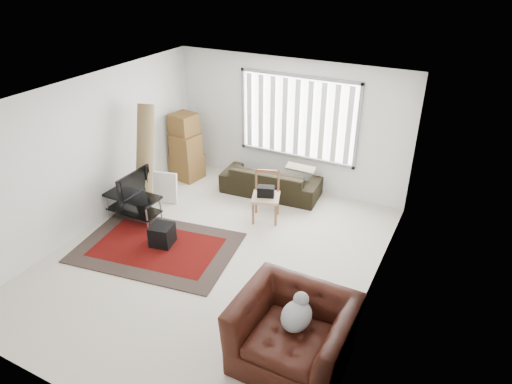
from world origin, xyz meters
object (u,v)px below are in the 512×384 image
at_px(moving_boxes, 186,149).
at_px(armchair, 294,329).
at_px(side_chair, 266,195).
at_px(sofa, 271,177).
at_px(tv_stand, 133,202).

relative_size(moving_boxes, armchair, 1.05).
distance_m(side_chair, armchair, 3.37).
height_order(moving_boxes, side_chair, moving_boxes).
bearing_deg(side_chair, moving_boxes, 141.79).
height_order(sofa, armchair, armchair).
xyz_separation_m(tv_stand, moving_boxes, (-0.15, 1.95, 0.30)).
height_order(tv_stand, sofa, sofa).
relative_size(moving_boxes, side_chair, 1.58).
bearing_deg(armchair, tv_stand, 157.02).
bearing_deg(moving_boxes, side_chair, -18.56).
bearing_deg(moving_boxes, armchair, -41.63).
bearing_deg(sofa, armchair, 114.38).
bearing_deg(moving_boxes, sofa, 4.73).
xyz_separation_m(sofa, armchair, (2.13, -3.81, 0.13)).
relative_size(tv_stand, armchair, 0.75).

